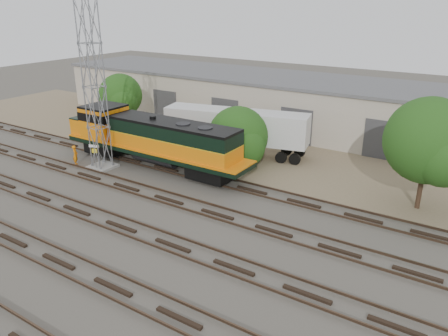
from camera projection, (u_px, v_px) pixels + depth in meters
The scene contains 12 objects.
ground at pixel (154, 209), 28.71m from camera, with size 140.00×140.00×0.00m, color #47423A.
dirt_strip at pixel (262, 148), 40.47m from camera, with size 80.00×16.00×0.02m, color #726047.
tracks at pixel (121, 226), 26.33m from camera, with size 80.00×20.40×0.28m.
warehouse at pixel (299, 104), 45.75m from camera, with size 58.40×10.40×5.30m.
locomotive at pixel (151, 138), 35.29m from camera, with size 17.36×3.05×4.17m.
signal_tower at pixel (95, 90), 33.49m from camera, with size 1.94×1.94×13.10m.
sign_post at pixel (95, 152), 34.79m from camera, with size 0.84×0.34×2.16m.
worker at pixel (75, 155), 36.09m from camera, with size 0.62×0.40×1.69m, color orange.
semi_trailer at pixel (239, 127), 38.17m from camera, with size 12.98×5.26×3.92m.
tree_west at pixel (121, 97), 45.07m from camera, with size 4.69×4.46×5.84m.
tree_mid at pixel (239, 139), 36.14m from camera, with size 5.30×5.05×5.05m.
tree_east at pixel (433, 144), 26.92m from camera, with size 5.76×5.49×7.41m.
Camera 1 is at (17.85, -19.21, 12.85)m, focal length 35.00 mm.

